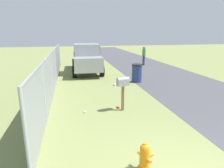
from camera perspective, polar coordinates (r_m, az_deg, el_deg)
The scene contains 10 objects.
road_asphalt at distance 10.96m, azimuth 22.94°, elevation -1.37°, with size 60.00×5.22×0.01m, color #47474C.
fire_hydrant at distance 4.41m, azimuth 9.59°, elevation -20.60°, with size 0.39×0.36×0.65m.
mailbox at distance 7.11m, azimuth 3.24°, elevation -0.07°, with size 0.30×0.49×1.29m.
pickup_truck at distance 14.39m, azimuth -7.58°, elevation 7.81°, with size 5.47×2.16×2.09m.
trash_bin at distance 11.52m, azimuth 7.33°, elevation 3.21°, with size 0.61×0.61×1.07m.
pedestrian at distance 17.64m, azimuth 9.37°, elevation 8.59°, with size 0.37×0.46×1.67m.
fence_section at distance 10.34m, azimuth -16.83°, elevation 4.26°, with size 13.52×0.07×1.97m.
litter_can_midfield_b at distance 7.59m, azimuth 1.75°, elevation -6.92°, with size 0.07×0.07×0.12m, color red.
litter_bag_near_hydrant at distance 10.70m, azimuth 0.75°, elevation -0.16°, with size 0.14×0.14×0.14m, color silver.
litter_cup_midfield_a at distance 7.24m, azimuth -7.99°, elevation -8.13°, with size 0.08×0.08×0.10m, color white.
Camera 1 is at (-2.57, 2.18, 2.86)m, focal length 31.05 mm.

